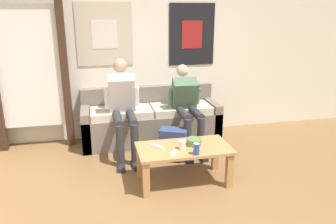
# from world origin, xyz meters

# --- Properties ---
(wall_back) EXTENTS (10.00, 0.07, 2.55)m
(wall_back) POSITION_xyz_m (0.00, 2.78, 1.28)
(wall_back) COLOR silver
(wall_back) RESTS_ON ground_plane
(door_frame) EXTENTS (1.00, 0.10, 2.15)m
(door_frame) POSITION_xyz_m (-1.46, 2.56, 1.20)
(door_frame) COLOR #382319
(door_frame) RESTS_ON ground_plane
(couch) EXTENTS (1.98, 0.66, 0.78)m
(couch) POSITION_xyz_m (0.15, 2.44, 0.29)
(couch) COLOR #70665B
(couch) RESTS_ON ground_plane
(coffee_table) EXTENTS (1.03, 0.54, 0.43)m
(coffee_table) POSITION_xyz_m (0.29, 1.13, 0.34)
(coffee_table) COLOR #B27F4C
(coffee_table) RESTS_ON ground_plane
(person_seated_adult) EXTENTS (0.47, 0.94, 1.25)m
(person_seated_adult) POSITION_xyz_m (-0.28, 2.09, 0.68)
(person_seated_adult) COLOR #2D2D33
(person_seated_adult) RESTS_ON ground_plane
(person_seated_teen) EXTENTS (0.47, 0.90, 1.14)m
(person_seated_teen) POSITION_xyz_m (0.60, 2.09, 0.63)
(person_seated_teen) COLOR #2D2D33
(person_seated_teen) RESTS_ON ground_plane
(backpack) EXTENTS (0.40, 0.34, 0.41)m
(backpack) POSITION_xyz_m (0.32, 1.74, 0.20)
(backpack) COLOR navy
(backpack) RESTS_ON ground_plane
(ceramic_bowl) EXTENTS (0.17, 0.17, 0.08)m
(ceramic_bowl) POSITION_xyz_m (0.42, 1.17, 0.47)
(ceramic_bowl) COLOR #607F47
(ceramic_bowl) RESTS_ON coffee_table
(pillar_candle) EXTENTS (0.07, 0.07, 0.11)m
(pillar_candle) POSITION_xyz_m (0.26, 1.08, 0.48)
(pillar_candle) COLOR silver
(pillar_candle) RESTS_ON coffee_table
(drink_can_blue) EXTENTS (0.07, 0.07, 0.12)m
(drink_can_blue) POSITION_xyz_m (0.36, 0.92, 0.49)
(drink_can_blue) COLOR #28479E
(drink_can_blue) RESTS_ON coffee_table
(game_controller_near_left) EXTENTS (0.12, 0.13, 0.03)m
(game_controller_near_left) POSITION_xyz_m (0.13, 0.98, 0.44)
(game_controller_near_left) COLOR white
(game_controller_near_left) RESTS_ON coffee_table
(game_controller_near_right) EXTENTS (0.12, 0.13, 0.03)m
(game_controller_near_right) POSITION_xyz_m (0.00, 1.18, 0.44)
(game_controller_near_right) COLOR white
(game_controller_near_right) RESTS_ON coffee_table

